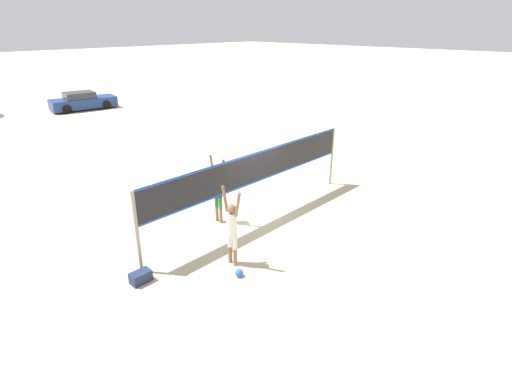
{
  "coord_description": "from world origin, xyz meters",
  "views": [
    {
      "loc": [
        -8.68,
        -8.43,
        6.14
      ],
      "look_at": [
        0.0,
        0.0,
        1.28
      ],
      "focal_mm": 28.0,
      "sensor_mm": 36.0,
      "label": 1
    }
  ],
  "objects_px": {
    "volleyball_net": "(256,171)",
    "volleyball": "(239,273)",
    "gear_bag": "(141,277)",
    "player_blocker": "(218,188)",
    "parked_car_near": "(83,101)",
    "player_spiker": "(232,225)"
  },
  "relations": [
    {
      "from": "parked_car_near",
      "to": "volleyball",
      "type": "bearing_deg",
      "value": -96.75
    },
    {
      "from": "volleyball_net",
      "to": "player_spiker",
      "type": "relative_size",
      "value": 3.97
    },
    {
      "from": "gear_bag",
      "to": "player_spiker",
      "type": "bearing_deg",
      "value": -25.73
    },
    {
      "from": "player_blocker",
      "to": "gear_bag",
      "type": "relative_size",
      "value": 4.35
    },
    {
      "from": "gear_bag",
      "to": "parked_car_near",
      "type": "height_order",
      "value": "parked_car_near"
    },
    {
      "from": "player_spiker",
      "to": "player_blocker",
      "type": "relative_size",
      "value": 0.98
    },
    {
      "from": "volleyball_net",
      "to": "volleyball",
      "type": "height_order",
      "value": "volleyball_net"
    },
    {
      "from": "player_spiker",
      "to": "gear_bag",
      "type": "height_order",
      "value": "player_spiker"
    },
    {
      "from": "volleyball_net",
      "to": "player_blocker",
      "type": "relative_size",
      "value": 3.88
    },
    {
      "from": "player_blocker",
      "to": "volleyball",
      "type": "distance_m",
      "value": 3.37
    },
    {
      "from": "gear_bag",
      "to": "parked_car_near",
      "type": "bearing_deg",
      "value": 69.21
    },
    {
      "from": "player_blocker",
      "to": "gear_bag",
      "type": "distance_m",
      "value": 3.89
    },
    {
      "from": "player_blocker",
      "to": "volleyball",
      "type": "height_order",
      "value": "player_blocker"
    },
    {
      "from": "player_spiker",
      "to": "volleyball",
      "type": "relative_size",
      "value": 10.56
    },
    {
      "from": "volleyball_net",
      "to": "player_spiker",
      "type": "xyz_separation_m",
      "value": [
        -2.42,
        -1.46,
        -0.54
      ]
    },
    {
      "from": "gear_bag",
      "to": "parked_car_near",
      "type": "distance_m",
      "value": 24.25
    },
    {
      "from": "volleyball_net",
      "to": "parked_car_near",
      "type": "bearing_deg",
      "value": 79.84
    },
    {
      "from": "player_spiker",
      "to": "parked_car_near",
      "type": "distance_m",
      "value": 24.59
    },
    {
      "from": "gear_bag",
      "to": "parked_car_near",
      "type": "relative_size",
      "value": 0.11
    },
    {
      "from": "player_spiker",
      "to": "gear_bag",
      "type": "xyz_separation_m",
      "value": [
        -2.2,
        1.06,
        -1.03
      ]
    },
    {
      "from": "volleyball",
      "to": "gear_bag",
      "type": "distance_m",
      "value": 2.51
    },
    {
      "from": "player_blocker",
      "to": "parked_car_near",
      "type": "distance_m",
      "value": 22.16
    }
  ]
}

